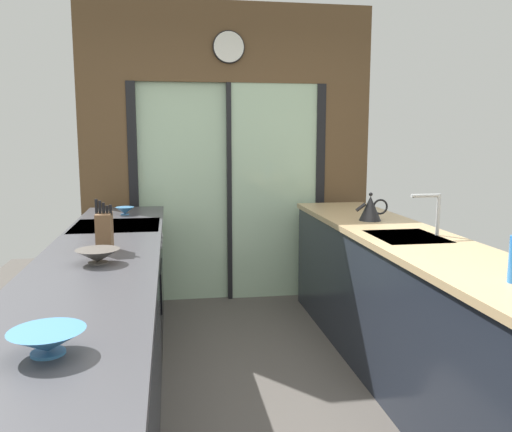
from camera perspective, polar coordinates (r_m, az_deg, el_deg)
The scene contains 11 objects.
ground_plane at distance 3.46m, azimuth 0.69°, elevation -17.82°, with size 5.04×7.60×0.02m, color #4C4742.
back_wall_unit at distance 4.87m, azimuth -2.97°, elevation 8.60°, with size 2.64×0.12×2.70m.
left_counter_run at distance 2.81m, azimuth -16.67°, elevation -13.99°, with size 0.62×3.80×0.92m.
right_counter_run at distance 3.28m, azimuth 17.80°, elevation -10.75°, with size 0.62×3.80×0.92m.
sink_faucet at distance 3.42m, azimuth 18.60°, elevation 0.86°, with size 0.19×0.02×0.26m.
oven_range at distance 3.87m, azimuth -14.53°, elevation -7.76°, with size 0.60×0.60×0.92m.
mixing_bowl_near at distance 1.64m, azimuth -21.59°, elevation -12.45°, with size 0.22×0.22×0.07m.
mixing_bowl_mid at distance 2.66m, azimuth -16.70°, elevation -4.14°, with size 0.21×0.21×0.07m.
mixing_bowl_far at distance 4.23m, azimuth -13.96°, elevation 0.58°, with size 0.14×0.14×0.06m.
knife_block at distance 2.94m, azimuth -16.04°, elevation -1.59°, with size 0.09×0.14×0.28m.
kettle at distance 3.91m, azimuth 12.26°, elevation 0.83°, with size 0.25×0.16×0.21m.
Camera 1 is at (-0.54, -2.44, 1.53)m, focal length 37.07 mm.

